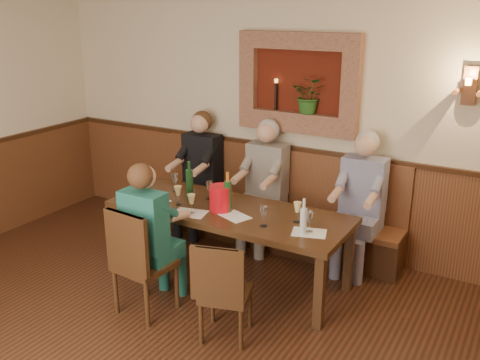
% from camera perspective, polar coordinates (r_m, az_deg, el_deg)
% --- Properties ---
extents(room_shell, '(6.04, 6.04, 2.82)m').
position_cam_1_polar(room_shell, '(3.51, -17.32, 4.82)').
color(room_shell, beige).
rests_on(room_shell, ground).
extents(wainscoting, '(6.02, 6.02, 1.15)m').
position_cam_1_polar(wainscoting, '(4.00, -15.53, -13.61)').
color(wainscoting, '#563018').
rests_on(wainscoting, ground).
extents(wall_niche, '(1.36, 0.30, 1.06)m').
position_cam_1_polar(wall_niche, '(5.78, 6.51, 9.75)').
color(wall_niche, '#50160B').
rests_on(wall_niche, ground).
extents(wall_sconce, '(0.25, 0.20, 0.35)m').
position_cam_1_polar(wall_sconce, '(5.31, 23.29, 9.13)').
color(wall_sconce, '#563018').
rests_on(wall_sconce, ground).
extents(dining_table, '(2.40, 0.90, 0.75)m').
position_cam_1_polar(dining_table, '(5.25, -1.22, -3.86)').
color(dining_table, '#311D0E').
rests_on(dining_table, ground).
extents(bench, '(3.00, 0.45, 1.11)m').
position_cam_1_polar(bench, '(6.14, 3.39, -3.98)').
color(bench, '#381E0F').
rests_on(bench, ground).
extents(chair_near_left, '(0.48, 0.48, 1.01)m').
position_cam_1_polar(chair_near_left, '(4.93, -10.17, -10.65)').
color(chair_near_left, '#311D0E').
rests_on(chair_near_left, ground).
extents(chair_near_right, '(0.48, 0.48, 0.88)m').
position_cam_1_polar(chair_near_right, '(4.54, -1.56, -13.66)').
color(chair_near_right, '#311D0E').
rests_on(chair_near_right, ground).
extents(person_bench_left, '(0.44, 0.54, 1.47)m').
position_cam_1_polar(person_bench_left, '(6.40, -4.44, -0.36)').
color(person_bench_left, black).
rests_on(person_bench_left, ground).
extents(person_bench_mid, '(0.44, 0.54, 1.47)m').
position_cam_1_polar(person_bench_mid, '(5.98, 2.48, -1.72)').
color(person_bench_mid, '#595352').
rests_on(person_bench_mid, ground).
extents(person_bench_right, '(0.44, 0.54, 1.47)m').
position_cam_1_polar(person_bench_right, '(5.59, 12.55, -3.63)').
color(person_bench_right, navy).
rests_on(person_bench_right, ground).
extents(person_chair_front, '(0.41, 0.50, 1.39)m').
position_cam_1_polar(person_chair_front, '(4.89, -9.33, -7.17)').
color(person_chair_front, '#175253').
rests_on(person_chair_front, ground).
extents(spittoon_bucket, '(0.28, 0.28, 0.25)m').
position_cam_1_polar(spittoon_bucket, '(5.15, -2.07, -1.94)').
color(spittoon_bucket, red).
rests_on(spittoon_bucket, dining_table).
extents(wine_bottle_green_a, '(0.07, 0.07, 0.40)m').
position_cam_1_polar(wine_bottle_green_a, '(5.10, -1.31, -1.69)').
color(wine_bottle_green_a, '#19471E').
rests_on(wine_bottle_green_a, dining_table).
extents(wine_bottle_green_b, '(0.08, 0.08, 0.39)m').
position_cam_1_polar(wine_bottle_green_b, '(5.49, -5.40, -0.33)').
color(wine_bottle_green_b, '#19471E').
rests_on(wine_bottle_green_b, dining_table).
extents(water_bottle, '(0.08, 0.08, 0.33)m').
position_cam_1_polar(water_bottle, '(4.63, 6.78, -4.34)').
color(water_bottle, silver).
rests_on(water_bottle, dining_table).
extents(tasting_sheet_a, '(0.31, 0.25, 0.00)m').
position_cam_1_polar(tasting_sheet_a, '(5.51, -8.94, -2.15)').
color(tasting_sheet_a, white).
rests_on(tasting_sheet_a, dining_table).
extents(tasting_sheet_b, '(0.34, 0.29, 0.00)m').
position_cam_1_polar(tasting_sheet_b, '(5.04, -0.53, -3.89)').
color(tasting_sheet_b, white).
rests_on(tasting_sheet_b, dining_table).
extents(tasting_sheet_c, '(0.34, 0.29, 0.00)m').
position_cam_1_polar(tasting_sheet_c, '(4.73, 7.38, -5.59)').
color(tasting_sheet_c, white).
rests_on(tasting_sheet_c, dining_table).
extents(tasting_sheet_d, '(0.35, 0.28, 0.00)m').
position_cam_1_polar(tasting_sheet_d, '(5.14, -5.36, -3.52)').
color(tasting_sheet_d, white).
rests_on(tasting_sheet_d, dining_table).
extents(wine_glass_0, '(0.08, 0.08, 0.19)m').
position_cam_1_polar(wine_glass_0, '(4.79, 2.53, -3.89)').
color(wine_glass_0, white).
rests_on(wine_glass_0, dining_table).
extents(wine_glass_1, '(0.08, 0.08, 0.19)m').
position_cam_1_polar(wine_glass_1, '(4.71, 7.43, -4.44)').
color(wine_glass_1, white).
rests_on(wine_glass_1, dining_table).
extents(wine_glass_2, '(0.08, 0.08, 0.19)m').
position_cam_1_polar(wine_glass_2, '(5.10, -5.19, -2.55)').
color(wine_glass_2, '#E8D68A').
rests_on(wine_glass_2, dining_table).
extents(wine_glass_3, '(0.08, 0.08, 0.19)m').
position_cam_1_polar(wine_glass_3, '(4.91, 6.14, -3.42)').
color(wine_glass_3, '#E8D68A').
rests_on(wine_glass_3, dining_table).
extents(wine_glass_4, '(0.08, 0.08, 0.19)m').
position_cam_1_polar(wine_glass_4, '(5.34, -6.61, -1.63)').
color(wine_glass_4, '#E8D68A').
rests_on(wine_glass_4, dining_table).
extents(wine_glass_5, '(0.08, 0.08, 0.19)m').
position_cam_1_polar(wine_glass_5, '(5.57, -9.96, -0.95)').
color(wine_glass_5, '#E8D68A').
rests_on(wine_glass_5, dining_table).
extents(wine_glass_6, '(0.08, 0.08, 0.19)m').
position_cam_1_polar(wine_glass_6, '(5.45, -3.27, -1.12)').
color(wine_glass_6, white).
rests_on(wine_glass_6, dining_table).
extents(wine_glass_7, '(0.08, 0.08, 0.19)m').
position_cam_1_polar(wine_glass_7, '(5.72, -6.94, -0.29)').
color(wine_glass_7, white).
rests_on(wine_glass_7, dining_table).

